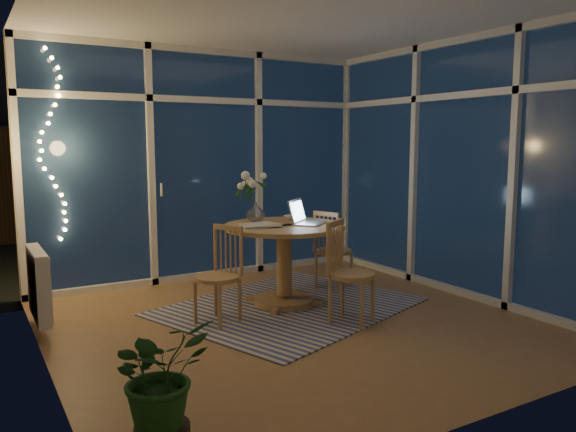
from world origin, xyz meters
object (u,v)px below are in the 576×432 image
object	(u,v)px
chair_front	(352,272)
laptop	(310,211)
flower_vase	(255,211)
chair_right	(334,249)
dining_table	(284,265)
potted_plant	(161,383)
chair_left	(217,275)

from	to	relation	value
chair_front	laptop	xyz separation A→B (m)	(-0.00, 0.68, 0.46)
chair_front	flower_vase	world-z (taller)	flower_vase
chair_right	chair_front	xyz separation A→B (m)	(-0.53, -1.03, 0.02)
dining_table	chair_right	xyz separation A→B (m)	(0.76, 0.26, 0.04)
dining_table	laptop	xyz separation A→B (m)	(0.23, -0.09, 0.52)
laptop	potted_plant	bearing A→B (deg)	-177.21
dining_table	potted_plant	xyz separation A→B (m)	(-1.84, -1.97, -0.01)
chair_front	laptop	size ratio (longest dim) A/B	2.57
chair_right	chair_left	bearing A→B (deg)	85.78
laptop	potted_plant	world-z (taller)	laptop
dining_table	chair_right	bearing A→B (deg)	18.85
chair_left	flower_vase	size ratio (longest dim) A/B	4.09
chair_left	potted_plant	xyz separation A→B (m)	(-1.06, -1.77, -0.05)
laptop	potted_plant	xyz separation A→B (m)	(-2.07, -1.88, -0.53)
dining_table	laptop	size ratio (longest dim) A/B	3.27
dining_table	flower_vase	world-z (taller)	flower_vase
potted_plant	laptop	bearing A→B (deg)	42.24
chair_left	potted_plant	distance (m)	2.07
dining_table	chair_left	distance (m)	0.81
dining_table	chair_left	xyz separation A→B (m)	(-0.78, -0.20, 0.04)
chair_left	chair_front	size ratio (longest dim) A/B	0.95
laptop	potted_plant	distance (m)	2.85
potted_plant	chair_left	bearing A→B (deg)	59.04
chair_left	chair_right	xyz separation A→B (m)	(1.54, 0.46, 0.00)
chair_right	chair_front	world-z (taller)	chair_front
laptop	flower_vase	distance (m)	0.55
chair_front	chair_right	bearing A→B (deg)	30.20
dining_table	chair_front	xyz separation A→B (m)	(0.23, -0.77, 0.06)
chair_front	flower_vase	size ratio (longest dim) A/B	4.31
dining_table	laptop	distance (m)	0.58
chair_right	potted_plant	distance (m)	3.43
flower_vase	chair_right	bearing A→B (deg)	-3.52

